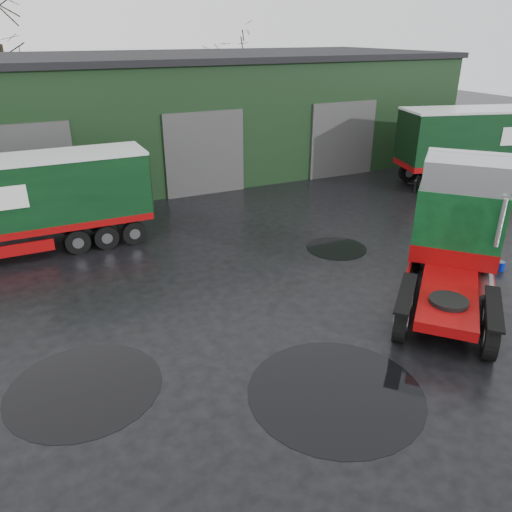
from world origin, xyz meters
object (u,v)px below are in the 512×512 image
Objects in this scene: lorry_right at (509,146)px; wash_bucket at (500,266)px; warehouse at (168,112)px; hero_tractor at (457,242)px; tree_back_a at (6,75)px; tree_back_b at (229,81)px.

lorry_right reaches higher than wash_bucket.
warehouse is 4.90× the size of hero_tractor.
tree_back_a is at bearing 116.07° from wash_bucket.
lorry_right is at bearing -36.25° from warehouse.
tree_back_a is at bearing 128.66° from warehouse.
lorry_right is 46.92× the size of wash_bucket.
warehouse is 3.41× the size of tree_back_a.
wash_bucket is (5.98, -18.56, -3.01)m from warehouse.
hero_tractor is 0.70× the size of tree_back_a.
warehouse is 19.80m from hero_tractor.
hero_tractor is 4.10m from wash_bucket.
hero_tractor reaches higher than lorry_right.
lorry_right is (12.50, 8.61, -0.08)m from hero_tractor.
wash_bucket is at bearing -34.29° from lorry_right.
tree_back_b reaches higher than hero_tractor.
tree_back_a reaches higher than lorry_right.
tree_back_a is at bearing 180.00° from tree_back_b.
warehouse is at bearing -110.50° from lorry_right.
warehouse is at bearing 107.85° from wash_bucket.
wash_bucket is 32.13m from tree_back_a.
warehouse is 2.15× the size of lorry_right.
wash_bucket is at bearing -94.05° from tree_back_b.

